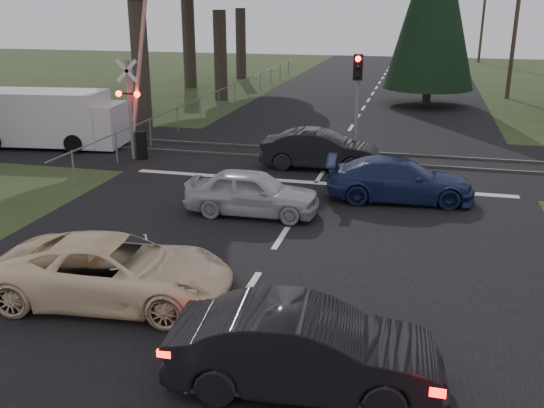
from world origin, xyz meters
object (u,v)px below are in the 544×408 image
(traffic_signal_center, at_px, (357,91))
(white_van, at_px, (54,119))
(dark_hatchback, at_px, (305,350))
(silver_car, at_px, (252,192))
(blue_sedan, at_px, (400,180))
(dark_car_far, at_px, (320,150))
(utility_pole_mid, at_px, (516,21))
(crossing_signal, at_px, (136,107))
(utility_pole_far, at_px, (484,14))
(cream_coupe, at_px, (115,271))

(traffic_signal_center, xyz_separation_m, white_van, (-12.69, 0.30, -1.62))
(dark_hatchback, bearing_deg, silver_car, 16.05)
(blue_sedan, relative_size, dark_car_far, 1.05)
(traffic_signal_center, xyz_separation_m, dark_hatchback, (0.84, -13.87, -2.10))
(utility_pole_mid, xyz_separation_m, white_van, (-20.19, -19.03, -3.54))
(traffic_signal_center, height_order, dark_hatchback, traffic_signal_center)
(blue_sedan, height_order, white_van, white_van)
(crossing_signal, bearing_deg, silver_car, -40.43)
(utility_pole_mid, distance_m, dark_hatchback, 34.09)
(utility_pole_far, height_order, dark_car_far, utility_pole_far)
(traffic_signal_center, relative_size, white_van, 0.66)
(traffic_signal_center, xyz_separation_m, cream_coupe, (-3.49, -11.87, -2.14))
(silver_car, bearing_deg, cream_coupe, 167.25)
(crossing_signal, bearing_deg, cream_coupe, -66.43)
(crossing_signal, height_order, cream_coupe, crossing_signal)
(cream_coupe, relative_size, dark_car_far, 1.13)
(dark_hatchback, relative_size, blue_sedan, 0.95)
(dark_hatchback, xyz_separation_m, dark_car_far, (-2.04, 13.32, -0.00))
(utility_pole_mid, bearing_deg, blue_sedan, -103.90)
(utility_pole_far, height_order, white_van, utility_pole_far)
(crossing_signal, distance_m, traffic_signal_center, 8.36)
(traffic_signal_center, bearing_deg, cream_coupe, -106.38)
(cream_coupe, bearing_deg, white_van, 31.69)
(crossing_signal, distance_m, cream_coupe, 12.05)
(traffic_signal_center, relative_size, utility_pole_mid, 0.46)
(silver_car, bearing_deg, white_van, 58.20)
(cream_coupe, bearing_deg, utility_pole_mid, -24.83)
(silver_car, bearing_deg, traffic_signal_center, -20.87)
(cream_coupe, distance_m, dark_car_far, 11.54)
(silver_car, xyz_separation_m, white_van, (-10.46, 6.33, 0.53))
(cream_coupe, xyz_separation_m, dark_hatchback, (4.33, -2.00, 0.04))
(traffic_signal_center, height_order, silver_car, traffic_signal_center)
(dark_hatchback, distance_m, dark_car_far, 13.47)
(utility_pole_mid, bearing_deg, dark_car_far, -113.64)
(crossing_signal, bearing_deg, dark_car_far, 2.76)
(blue_sedan, bearing_deg, white_van, 69.07)
(cream_coupe, bearing_deg, crossing_signal, 18.14)
(silver_car, bearing_deg, blue_sedan, -60.28)
(utility_pole_far, bearing_deg, traffic_signal_center, -99.60)
(crossing_signal, height_order, dark_hatchback, crossing_signal)
(dark_hatchback, relative_size, white_van, 0.69)
(dark_hatchback, bearing_deg, utility_pole_far, -11.89)
(silver_car, relative_size, dark_car_far, 0.90)
(silver_car, xyz_separation_m, blue_sedan, (4.04, 2.36, -0.00))
(utility_pole_far, distance_m, white_van, 48.56)
(utility_pole_mid, height_order, dark_car_far, utility_pole_mid)
(crossing_signal, distance_m, dark_hatchback, 15.92)
(cream_coupe, xyz_separation_m, silver_car, (1.26, 5.83, -0.01))
(utility_pole_mid, bearing_deg, dark_hatchback, -101.35)
(utility_pole_mid, distance_m, dark_car_far, 22.06)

